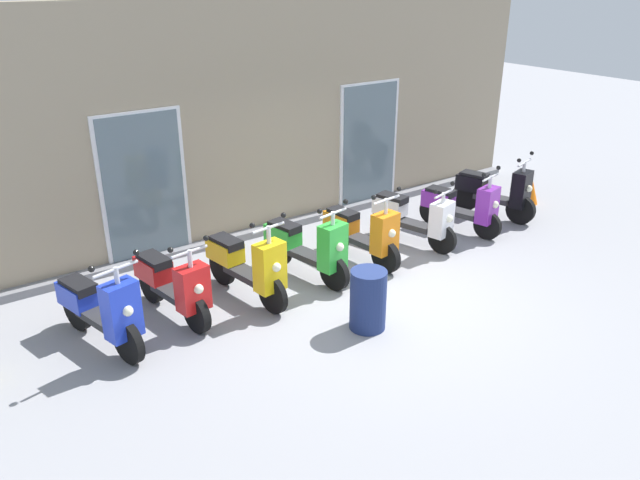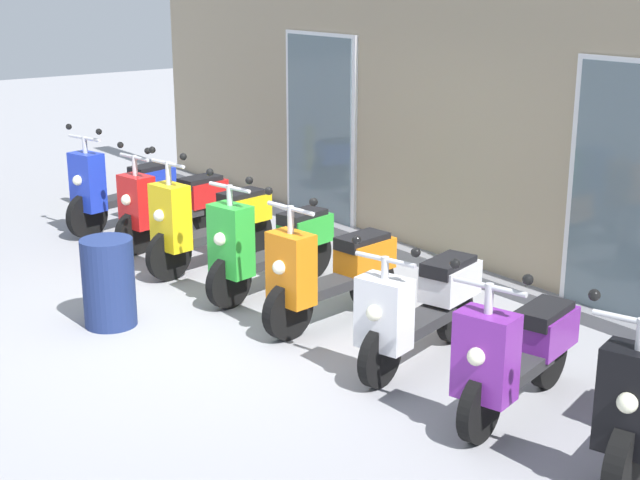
# 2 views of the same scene
# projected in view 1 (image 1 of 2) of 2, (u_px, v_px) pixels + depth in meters

# --- Properties ---
(ground_plane) EXTENTS (40.00, 40.00, 0.00)m
(ground_plane) POSITION_uv_depth(u_px,v_px,m) (378.00, 294.00, 8.59)
(ground_plane) COLOR #939399
(storefront_facade) EXTENTS (11.38, 0.50, 3.76)m
(storefront_facade) POSITION_uv_depth(u_px,v_px,m) (262.00, 123.00, 10.12)
(storefront_facade) COLOR gray
(storefront_facade) RESTS_ON ground_plane
(scooter_blue) EXTENTS (0.73, 1.61, 1.30)m
(scooter_blue) POSITION_uv_depth(u_px,v_px,m) (101.00, 309.00, 7.22)
(scooter_blue) COLOR black
(scooter_blue) RESTS_ON ground_plane
(scooter_red) EXTENTS (0.61, 1.54, 1.20)m
(scooter_red) POSITION_uv_depth(u_px,v_px,m) (172.00, 284.00, 7.86)
(scooter_red) COLOR black
(scooter_red) RESTS_ON ground_plane
(scooter_yellow) EXTENTS (0.61, 1.62, 1.32)m
(scooter_yellow) POSITION_uv_depth(u_px,v_px,m) (247.00, 264.00, 8.28)
(scooter_yellow) COLOR black
(scooter_yellow) RESTS_ON ground_plane
(scooter_green) EXTENTS (0.67, 1.62, 1.26)m
(scooter_green) POSITION_uv_depth(u_px,v_px,m) (307.00, 246.00, 8.86)
(scooter_green) COLOR black
(scooter_green) RESTS_ON ground_plane
(scooter_orange) EXTENTS (0.60, 1.54, 1.26)m
(scooter_orange) POSITION_uv_depth(u_px,v_px,m) (362.00, 233.00, 9.36)
(scooter_orange) COLOR black
(scooter_orange) RESTS_ON ground_plane
(scooter_white) EXTENTS (0.73, 1.55, 1.11)m
(scooter_white) POSITION_uv_depth(u_px,v_px,m) (414.00, 216.00, 9.96)
(scooter_white) COLOR black
(scooter_white) RESTS_ON ground_plane
(scooter_purple) EXTENTS (0.71, 1.49, 1.20)m
(scooter_purple) POSITION_uv_depth(u_px,v_px,m) (462.00, 206.00, 10.46)
(scooter_purple) COLOR black
(scooter_purple) RESTS_ON ground_plane
(scooter_black) EXTENTS (0.78, 1.53, 1.24)m
(scooter_black) POSITION_uv_depth(u_px,v_px,m) (495.00, 192.00, 11.07)
(scooter_black) COLOR black
(scooter_black) RESTS_ON ground_plane
(traffic_cone) EXTENTS (0.32, 0.32, 0.52)m
(traffic_cone) POSITION_uv_depth(u_px,v_px,m) (531.00, 190.00, 11.82)
(traffic_cone) COLOR orange
(traffic_cone) RESTS_ON ground_plane
(trash_bin) EXTENTS (0.45, 0.45, 0.78)m
(trash_bin) POSITION_uv_depth(u_px,v_px,m) (368.00, 300.00, 7.65)
(trash_bin) COLOR navy
(trash_bin) RESTS_ON ground_plane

